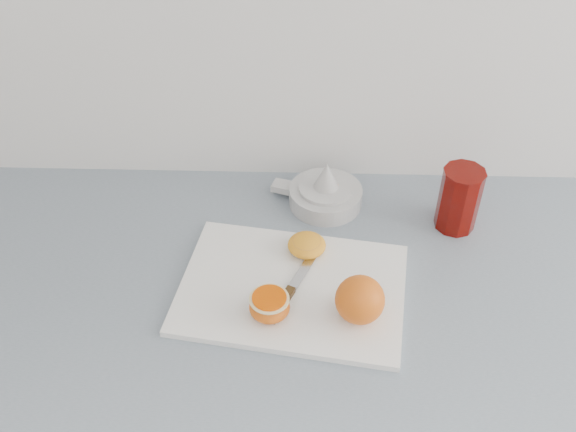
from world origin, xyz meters
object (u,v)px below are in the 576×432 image
(half_orange, at_px, (269,306))
(red_tumbler, at_px, (459,201))
(cutting_board, at_px, (292,289))
(citrus_juicer, at_px, (325,193))
(counter, at_px, (365,415))

(half_orange, xyz_separation_m, red_tumbler, (0.34, 0.24, 0.03))
(cutting_board, height_order, half_orange, half_orange)
(cutting_board, distance_m, citrus_juicer, 0.25)
(counter, height_order, citrus_juicer, citrus_juicer)
(citrus_juicer, relative_size, red_tumbler, 1.42)
(cutting_board, height_order, red_tumbler, red_tumbler)
(cutting_board, bearing_deg, citrus_juicer, 76.14)
(counter, distance_m, citrus_juicer, 0.52)
(counter, bearing_deg, cutting_board, -166.22)
(cutting_board, relative_size, half_orange, 5.70)
(citrus_juicer, xyz_separation_m, red_tumbler, (0.25, -0.06, 0.03))
(half_orange, height_order, citrus_juicer, citrus_juicer)
(half_orange, distance_m, citrus_juicer, 0.32)
(counter, distance_m, half_orange, 0.53)
(half_orange, distance_m, red_tumbler, 0.42)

